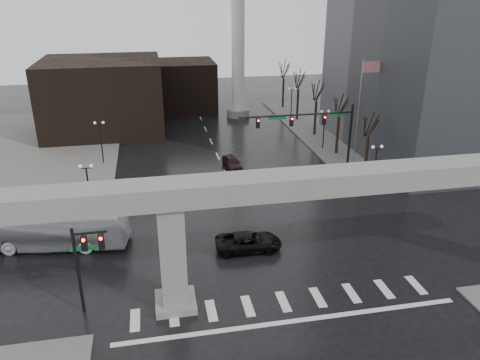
{
  "coord_description": "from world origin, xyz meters",
  "views": [
    {
      "loc": [
        -7.7,
        -25.36,
        19.3
      ],
      "look_at": [
        -0.87,
        9.46,
        4.5
      ],
      "focal_mm": 35.0,
      "sensor_mm": 36.0,
      "label": 1
    }
  ],
  "objects": [
    {
      "name": "lamp_right_0",
      "position": [
        13.5,
        14.0,
        3.47
      ],
      "size": [
        1.22,
        0.32,
        5.11
      ],
      "color": "black",
      "rests_on": "ground"
    },
    {
      "name": "pickup_truck",
      "position": [
        -0.89,
        5.86,
        0.72
      ],
      "size": [
        5.29,
        2.6,
        1.44
      ],
      "primitive_type": "imported",
      "rotation": [
        0.0,
        0.0,
        1.53
      ],
      "color": "black",
      "rests_on": "ground"
    },
    {
      "name": "building_far_mid",
      "position": [
        -2.0,
        52.0,
        4.0
      ],
      "size": [
        10.0,
        10.0,
        8.0
      ],
      "primitive_type": "cube",
      "color": "black",
      "rests_on": "ground"
    },
    {
      "name": "tree_right_2",
      "position": [
        14.53,
        34.02,
        2.91
      ],
      "size": [
        1.1,
        1.63,
        7.85
      ],
      "color": "black",
      "rests_on": "ground"
    },
    {
      "name": "lamp_left_1",
      "position": [
        -13.5,
        28.0,
        3.47
      ],
      "size": [
        1.22,
        0.32,
        5.11
      ],
      "color": "black",
      "rests_on": "ground"
    },
    {
      "name": "lamp_right_1",
      "position": [
        13.5,
        28.0,
        3.47
      ],
      "size": [
        1.22,
        0.32,
        5.11
      ],
      "color": "black",
      "rests_on": "ground"
    },
    {
      "name": "ground",
      "position": [
        0.0,
        0.0,
        0.0
      ],
      "size": [
        160.0,
        160.0,
        0.0
      ],
      "primitive_type": "plane",
      "color": "black",
      "rests_on": "ground"
    },
    {
      "name": "tree_right_0",
      "position": [
        14.53,
        18.02,
        2.79
      ],
      "size": [
        1.09,
        1.58,
        7.5
      ],
      "color": "black",
      "rests_on": "ground"
    },
    {
      "name": "lamp_left_0",
      "position": [
        -13.5,
        14.0,
        3.47
      ],
      "size": [
        1.22,
        0.32,
        5.11
      ],
      "color": "black",
      "rests_on": "ground"
    },
    {
      "name": "tree_right_4",
      "position": [
        14.53,
        50.02,
        3.04
      ],
      "size": [
        1.12,
        1.69,
        8.19
      ],
      "color": "black",
      "rests_on": "ground"
    },
    {
      "name": "signal_left_pole",
      "position": [
        -12.25,
        0.5,
        4.07
      ],
      "size": [
        2.3,
        0.3,
        6.0
      ],
      "color": "black",
      "rests_on": "ground"
    },
    {
      "name": "city_bus",
      "position": [
        -16.53,
        9.6,
        1.79
      ],
      "size": [
        13.15,
        4.98,
        3.58
      ],
      "primitive_type": "imported",
      "rotation": [
        0.0,
        0.0,
        1.41
      ],
      "color": "silver",
      "rests_on": "ground"
    },
    {
      "name": "tree_right_1",
      "position": [
        14.53,
        26.02,
        2.85
      ],
      "size": [
        1.09,
        1.61,
        7.67
      ],
      "color": "black",
      "rests_on": "ground"
    },
    {
      "name": "lamp_left_2",
      "position": [
        -13.5,
        42.0,
        3.47
      ],
      "size": [
        1.22,
        0.32,
        5.11
      ],
      "color": "black",
      "rests_on": "ground"
    },
    {
      "name": "signal_mast_arm",
      "position": [
        8.99,
        18.8,
        5.83
      ],
      "size": [
        12.12,
        0.43,
        8.0
      ],
      "color": "black",
      "rests_on": "ground"
    },
    {
      "name": "smokestack",
      "position": [
        6.0,
        46.0,
        13.35
      ],
      "size": [
        3.6,
        3.6,
        30.0
      ],
      "color": "silver",
      "rests_on": "ground"
    },
    {
      "name": "flagpole_assembly",
      "position": [
        15.29,
        22.0,
        7.53
      ],
      "size": [
        2.06,
        0.12,
        12.0
      ],
      "color": "silver",
      "rests_on": "ground"
    },
    {
      "name": "building_far_left",
      "position": [
        -14.0,
        42.0,
        5.0
      ],
      "size": [
        16.0,
        14.0,
        10.0
      ],
      "primitive_type": "cube",
      "color": "black",
      "rests_on": "ground"
    },
    {
      "name": "sidewalk_nw",
      "position": [
        -26.0,
        36.0,
        0.07
      ],
      "size": [
        28.0,
        36.0,
        0.15
      ],
      "primitive_type": "cube",
      "color": "#615F5D",
      "rests_on": "ground"
    },
    {
      "name": "far_car",
      "position": [
        1.0,
        23.69,
        0.69
      ],
      "size": [
        2.02,
        4.18,
        1.38
      ],
      "primitive_type": "imported",
      "rotation": [
        0.0,
        0.0,
        0.1
      ],
      "color": "black",
      "rests_on": "ground"
    },
    {
      "name": "lamp_right_2",
      "position": [
        13.5,
        42.0,
        3.47
      ],
      "size": [
        1.22,
        0.32,
        5.11
      ],
      "color": "black",
      "rests_on": "ground"
    },
    {
      "name": "tree_right_3",
      "position": [
        14.53,
        42.02,
        2.98
      ],
      "size": [
        1.11,
        1.66,
        8.02
      ],
      "color": "black",
      "rests_on": "ground"
    },
    {
      "name": "sidewalk_ne",
      "position": [
        26.0,
        36.0,
        0.07
      ],
      "size": [
        28.0,
        36.0,
        0.15
      ],
      "primitive_type": "cube",
      "color": "#615F5D",
      "rests_on": "ground"
    },
    {
      "name": "elevated_guideway",
      "position": [
        1.26,
        0.0,
        6.88
      ],
      "size": [
        48.0,
        2.6,
        8.7
      ],
      "color": "gray",
      "rests_on": "ground"
    }
  ]
}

